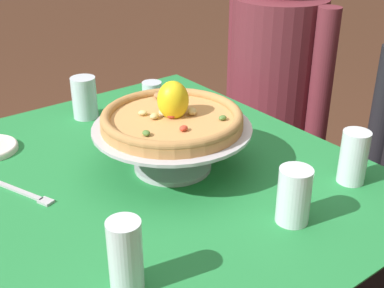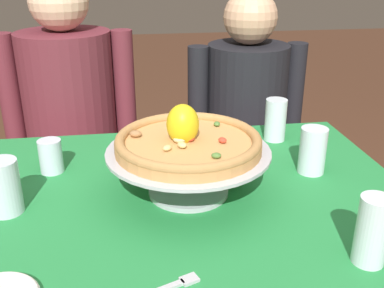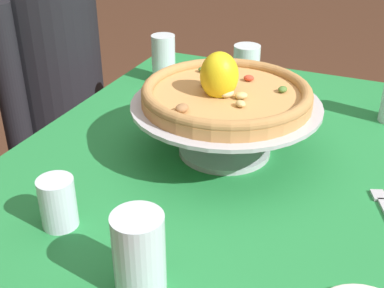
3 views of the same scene
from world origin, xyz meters
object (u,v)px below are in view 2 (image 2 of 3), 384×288
Objects in this scene: water_glass_back_left at (51,158)px; water_glass_back_right at (275,122)px; water_glass_front_right at (372,234)px; pizza at (188,141)px; diner_right at (244,145)px; water_glass_side_right at (312,153)px; water_glass_side_left at (4,190)px; diner_left at (74,141)px; pizza_stand at (188,163)px.

water_glass_back_right is at bearing 11.12° from water_glass_back_left.
water_glass_front_right is at bearing -36.85° from water_glass_back_left.
pizza is 0.29× the size of diner_right.
water_glass_back_right reaches higher than water_glass_side_right.
water_glass_side_left is 0.10× the size of diner_left.
diner_left is (-0.01, 0.57, -0.18)m from water_glass_back_left.
diner_right reaches higher than water_glass_side_right.
water_glass_side_right is 0.95× the size of water_glass_back_right.
diner_right reaches higher than pizza.
diner_right is (-0.01, 0.65, -0.25)m from water_glass_side_right.
diner_left reaches higher than water_glass_back_left.
water_glass_side_right is 0.98× the size of water_glass_side_left.
water_glass_front_right is (0.30, -0.32, -0.08)m from pizza.
water_glass_back_left is at bearing 153.90° from pizza_stand.
water_glass_front_right is at bearing -46.36° from pizza_stand.
diner_right is at bearing 44.30° from water_glass_side_left.
pizza_stand is 4.33× the size of water_glass_back_left.
pizza is 0.36m from water_glass_side_right.
pizza is 0.87m from diner_left.
water_glass_back_right is (0.32, 0.30, -0.08)m from pizza.
water_glass_back_right is at bearing 43.54° from pizza_stand.
water_glass_front_right reaches higher than water_glass_side_left.
diner_right reaches higher than water_glass_back_right.
water_glass_side_right is 0.11× the size of diner_right.
diner_right is (0.34, 0.71, -0.33)m from pizza.
pizza reaches higher than water_glass_back_right.
diner_right is at bearing -2.47° from diner_left.
water_glass_back_left is at bearing -141.56° from diner_right.
water_glass_side_right is 0.77m from water_glass_side_left.
diner_left is (-0.36, 0.74, -0.28)m from pizza.
water_glass_side_left is (-0.76, -0.09, 0.00)m from water_glass_side_right.
water_glass_front_right is (0.30, -0.32, -0.02)m from pizza_stand.
pizza reaches higher than water_glass_back_left.
water_glass_back_right is 0.81m from water_glass_side_left.
water_glass_front_right is 0.12× the size of diner_right.
water_glass_side_right is at bearing -43.99° from diner_left.
water_glass_back_left is (-0.35, 0.17, -0.10)m from pizza.
water_glass_front_right is at bearing -91.39° from water_glass_back_right.
water_glass_front_right reaches higher than water_glass_side_right.
pizza_stand is 3.07× the size of water_glass_side_left.
diner_left is at bearing 85.21° from water_glass_side_left.
water_glass_back_left is (-0.35, 0.17, -0.04)m from pizza_stand.
water_glass_side_left is (-0.42, -0.03, -0.02)m from pizza_stand.
water_glass_back_right is at bearing -92.55° from diner_right.
diner_right is at bearing 64.81° from pizza_stand.
pizza_stand is at bearing -64.27° from diner_left.
diner_right is (0.69, -0.03, -0.05)m from diner_left.
water_glass_back_right is at bearing 43.34° from pizza.
water_glass_side_left is 0.78m from water_glass_front_right.
pizza_stand is at bearing -26.10° from water_glass_back_left.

